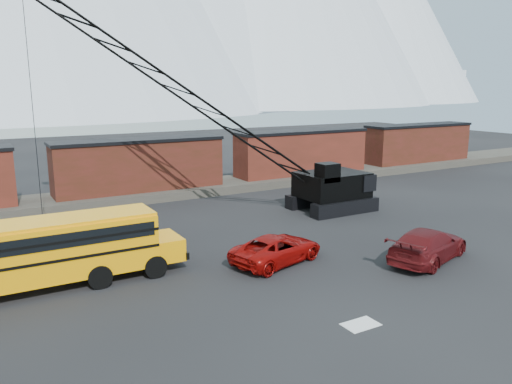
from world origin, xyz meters
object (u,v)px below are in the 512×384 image
maroon_suv (428,245)px  crawler_crane (184,94)px  red_pickup (277,249)px  school_bus (50,250)px

maroon_suv → crawler_crane: size_ratio=0.26×
maroon_suv → red_pickup: bearing=44.0°
maroon_suv → crawler_crane: bearing=11.0°
red_pickup → crawler_crane: crawler_crane is taller
school_bus → crawler_crane: (9.86, 7.92, 6.71)m
school_bus → maroon_suv: (17.61, -5.97, -0.94)m
school_bus → red_pickup: 10.91m
red_pickup → maroon_suv: 7.92m
school_bus → red_pickup: (10.62, -2.27, -1.06)m
maroon_suv → crawler_crane: crawler_crane is taller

